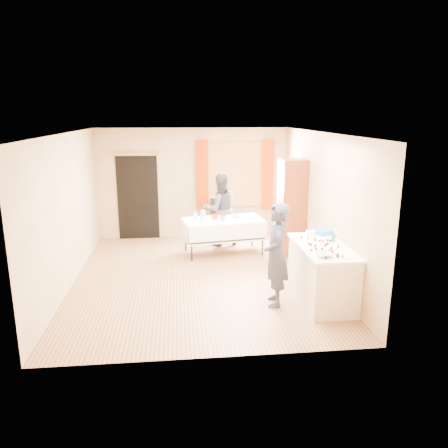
{
  "coord_description": "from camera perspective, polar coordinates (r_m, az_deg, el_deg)",
  "views": [
    {
      "loc": [
        -0.36,
        -7.55,
        2.93
      ],
      "look_at": [
        0.45,
        0.0,
        1.0
      ],
      "focal_mm": 35.0,
      "sensor_mm": 36.0,
      "label": 1
    }
  ],
  "objects": [
    {
      "name": "wall_right",
      "position": [
        8.15,
        12.77,
        2.41
      ],
      "size": [
        0.02,
        5.5,
        2.6
      ],
      "primitive_type": "cube",
      "color": "tan",
      "rests_on": "floor"
    },
    {
      "name": "wall_back",
      "position": [
        10.44,
        -4.09,
        5.29
      ],
      "size": [
        4.5,
        0.02,
        2.6
      ],
      "primitive_type": "cube",
      "color": "tan",
      "rests_on": "floor"
    },
    {
      "name": "foam_block",
      "position": [
        7.56,
        11.26,
        -1.17
      ],
      "size": [
        0.16,
        0.12,
        0.08
      ],
      "primitive_type": "cube",
      "rotation": [
        0.0,
        0.0,
        -0.1
      ],
      "color": "white",
      "rests_on": "counter"
    },
    {
      "name": "curtain_right",
      "position": [
        10.54,
        5.69,
        6.44
      ],
      "size": [
        0.28,
        0.06,
        1.65
      ],
      "primitive_type": "cube",
      "color": "#902B00",
      "rests_on": "wall_back"
    },
    {
      "name": "floor",
      "position": [
        8.11,
        -3.18,
        -6.98
      ],
      "size": [
        4.5,
        5.5,
        0.02
      ],
      "primitive_type": "cube",
      "color": "#9E7047",
      "rests_on": "ground"
    },
    {
      "name": "curtain_left",
      "position": [
        10.33,
        -2.87,
        6.33
      ],
      "size": [
        0.28,
        0.06,
        1.65
      ],
      "primitive_type": "cube",
      "color": "#902B00",
      "rests_on": "wall_back"
    },
    {
      "name": "small_bowl",
      "position": [
        9.38,
        1.62,
        1.05
      ],
      "size": [
        0.29,
        0.29,
        0.06
      ],
      "primitive_type": "imported",
      "rotation": [
        0.0,
        0.0,
        0.26
      ],
      "color": "white",
      "rests_on": "party_table"
    },
    {
      "name": "ceiling",
      "position": [
        7.56,
        -3.46,
        11.85
      ],
      "size": [
        4.5,
        5.5,
        0.02
      ],
      "primitive_type": "cube",
      "color": "white",
      "rests_on": "floor"
    },
    {
      "name": "pastry_tray",
      "position": [
        9.28,
        3.15,
        0.76
      ],
      "size": [
        0.31,
        0.24,
        0.02
      ],
      "primitive_type": "cube",
      "rotation": [
        0.0,
        0.0,
        0.14
      ],
      "color": "white",
      "rests_on": "party_table"
    },
    {
      "name": "soda_can",
      "position": [
        7.23,
        14.1,
        -1.85
      ],
      "size": [
        0.07,
        0.07,
        0.12
      ],
      "primitive_type": "cylinder",
      "rotation": [
        0.0,
        0.0,
        0.09
      ],
      "color": "#117E3F",
      "rests_on": "counter"
    },
    {
      "name": "party_table",
      "position": [
        9.3,
        -0.07,
        -1.19
      ],
      "size": [
        1.8,
        1.11,
        0.75
      ],
      "rotation": [
        0.0,
        0.0,
        0.16
      ],
      "color": "black",
      "rests_on": "floor"
    },
    {
      "name": "cup_rainbow",
      "position": [
        9.08,
        -0.15,
        0.78
      ],
      "size": [
        0.15,
        0.15,
        0.11
      ],
      "primitive_type": "imported",
      "rotation": [
        0.0,
        0.0,
        0.13
      ],
      "color": "red",
      "rests_on": "party_table"
    },
    {
      "name": "blue_basket",
      "position": [
        7.67,
        13.09,
        -1.05
      ],
      "size": [
        0.35,
        0.28,
        0.08
      ],
      "primitive_type": "cube",
      "rotation": [
        0.0,
        0.0,
        0.3
      ],
      "color": "#1C81DD",
      "rests_on": "counter"
    },
    {
      "name": "doorway",
      "position": [
        10.5,
        -11.18,
        3.44
      ],
      "size": [
        0.95,
        0.04,
        2.0
      ],
      "primitive_type": "cube",
      "color": "black",
      "rests_on": "floor"
    },
    {
      "name": "counter",
      "position": [
        7.17,
        12.65,
        -6.28
      ],
      "size": [
        0.76,
        1.6,
        0.91
      ],
      "color": "beige",
      "rests_on": "floor"
    },
    {
      "name": "bottle",
      "position": [
        9.23,
        -3.76,
        1.2
      ],
      "size": [
        0.12,
        0.12,
        0.18
      ],
      "primitive_type": "imported",
      "rotation": [
        0.0,
        0.0,
        0.23
      ],
      "color": "white",
      "rests_on": "party_table"
    },
    {
      "name": "window_pane",
      "position": [
        10.44,
        1.43,
        6.43
      ],
      "size": [
        1.2,
        0.02,
        1.4
      ],
      "primitive_type": "cube",
      "color": "white",
      "rests_on": "wall_back"
    },
    {
      "name": "cake_balls",
      "position": [
        6.89,
        12.86,
        -2.93
      ],
      "size": [
        0.51,
        1.12,
        0.04
      ],
      "color": "#3F2314",
      "rests_on": "counter"
    },
    {
      "name": "cup_red",
      "position": [
        9.24,
        -1.21,
        0.98
      ],
      "size": [
        0.16,
        0.16,
        0.11
      ],
      "primitive_type": "imported",
      "rotation": [
        0.0,
        0.0,
        0.1
      ],
      "color": "red",
      "rests_on": "party_table"
    },
    {
      "name": "chair",
      "position": [
        10.34,
        -0.59,
        -0.46
      ],
      "size": [
        0.43,
        0.43,
        0.99
      ],
      "rotation": [
        0.0,
        0.0,
        -0.06
      ],
      "color": "black",
      "rests_on": "floor"
    },
    {
      "name": "cabinet",
      "position": [
        9.21,
        8.8,
        2.11
      ],
      "size": [
        0.5,
        0.6,
        2.02
      ],
      "primitive_type": "cube",
      "color": "brown",
      "rests_on": "floor"
    },
    {
      "name": "wall_left",
      "position": [
        7.95,
        -19.82,
        1.61
      ],
      "size": [
        0.02,
        5.5,
        2.6
      ],
      "primitive_type": "cube",
      "color": "tan",
      "rests_on": "floor"
    },
    {
      "name": "girl",
      "position": [
        6.77,
        6.83,
        -4.05
      ],
      "size": [
        0.68,
        0.53,
        1.62
      ],
      "primitive_type": "imported",
      "rotation": [
        0.0,
        0.0,
        -1.69
      ],
      "color": "#252B3E",
      "rests_on": "floor"
    },
    {
      "name": "window_frame",
      "position": [
        10.45,
        1.42,
        6.44
      ],
      "size": [
        1.32,
        0.06,
        1.52
      ],
      "primitive_type": "cube",
      "color": "olive",
      "rests_on": "wall_back"
    },
    {
      "name": "wall_front",
      "position": [
        5.07,
        -1.73,
        -4.47
      ],
      "size": [
        4.5,
        0.02,
        2.6
      ],
      "primitive_type": "cube",
      "color": "tan",
      "rests_on": "floor"
    },
    {
      "name": "door_lintel",
      "position": [
        10.33,
        -11.46,
        8.97
      ],
      "size": [
        1.05,
        0.06,
        0.08
      ],
      "primitive_type": "cube",
      "color": "olive",
      "rests_on": "wall_back"
    },
    {
      "name": "mixing_bowl",
      "position": [
        6.5,
        12.89,
        -3.92
      ],
      "size": [
        0.26,
        0.26,
        0.06
      ],
      "primitive_type": "imported",
      "rotation": [
        0.0,
        0.0,
        -0.06
      ],
      "color": "white",
      "rests_on": "counter"
    },
    {
      "name": "woman",
      "position": [
        9.83,
        -0.5,
        1.92
      ],
      "size": [
        1.05,
        0.95,
        1.64
      ],
      "primitive_type": "imported",
      "rotation": [
        0.0,
        0.0,
        3.35
      ],
      "color": "black",
      "rests_on": "floor"
    },
    {
      "name": "pitcher",
      "position": [
        9.03,
        -2.76,
        1.03
      ],
      "size": [
        0.13,
        0.13,
        0.22
      ],
      "primitive_type": "cylinder",
      "rotation": [
        0.0,
        0.0,
        0.24
      ],
      "color": "silver",
      "rests_on": "party_table"
    }
  ]
}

